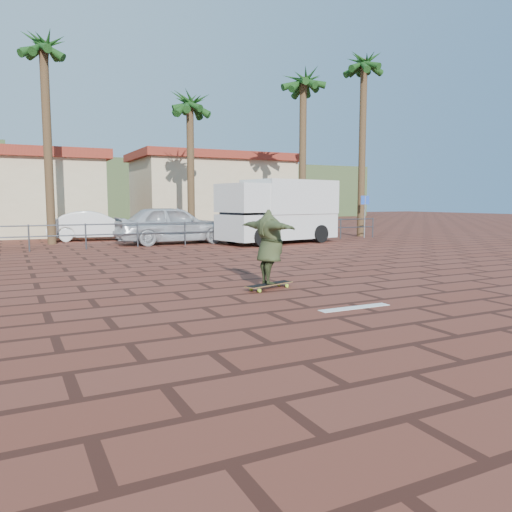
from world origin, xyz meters
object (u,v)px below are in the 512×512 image
at_px(campervan, 279,210).
at_px(car_white, 94,226).
at_px(skateboarder, 270,247).
at_px(longboard, 269,285).
at_px(car_silver, 172,225).

distance_m(campervan, car_white, 8.86).
bearing_deg(skateboarder, longboard, -18.64).
bearing_deg(car_white, skateboarder, -169.09).
bearing_deg(longboard, skateboarder, -121.70).
relative_size(campervan, car_white, 1.35).
xyz_separation_m(skateboarder, campervan, (5.87, 10.17, 0.56)).
bearing_deg(car_white, longboard, -169.09).
bearing_deg(car_silver, campervan, -111.91).
height_order(longboard, car_silver, car_silver).
bearing_deg(longboard, campervan, 42.31).
bearing_deg(longboard, car_silver, 64.99).
distance_m(longboard, car_silver, 12.02).
xyz_separation_m(campervan, car_white, (-7.10, 5.23, -0.77)).
height_order(longboard, campervan, campervan).
distance_m(longboard, campervan, 11.82).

